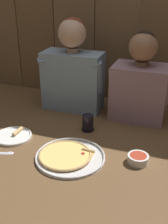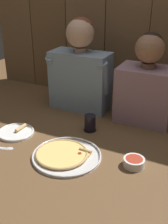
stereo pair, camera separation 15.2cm
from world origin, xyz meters
The scene contains 9 objects.
ground_plane centered at (0.00, 0.00, 0.00)m, with size 3.20×3.20×0.00m, color brown.
pizza_tray centered at (-0.03, -0.08, 0.01)m, with size 0.36×0.36×0.03m.
dinner_plate centered at (-0.40, 0.00, 0.01)m, with size 0.21×0.21×0.03m.
drinking_glass centered at (-0.02, 0.23, 0.05)m, with size 0.08×0.08×0.10m.
dipping_bowl centered at (0.32, -0.01, 0.02)m, with size 0.11×0.11×0.04m.
table_spoon centered at (-0.35, -0.16, 0.00)m, with size 0.14×0.07×0.01m.
diner_left centered at (-0.23, 0.50, 0.28)m, with size 0.44×0.21×0.62m.
diner_right centered at (0.23, 0.50, 0.25)m, with size 0.38×0.24×0.56m.
wooden_backdrop_wall centered at (0.00, 0.77, 0.68)m, with size 2.19×0.03×1.37m.
Camera 2 is at (0.60, -1.14, 0.84)m, focal length 45.23 mm.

